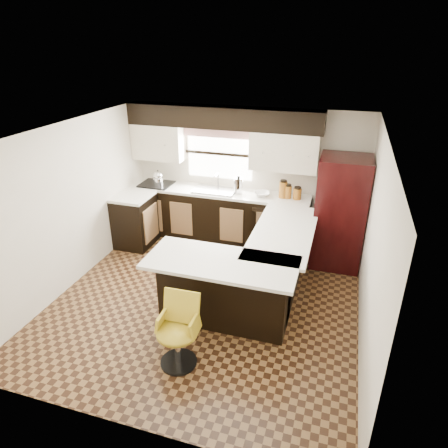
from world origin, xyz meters
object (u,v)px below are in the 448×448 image
(peninsula_return, at_px, (225,291))
(refrigerator, at_px, (340,213))
(bar_chair, at_px, (177,333))
(peninsula_long, at_px, (278,260))

(peninsula_return, relative_size, refrigerator, 0.91)
(bar_chair, bearing_deg, refrigerator, 59.70)
(refrigerator, height_order, bar_chair, refrigerator)
(peninsula_return, bearing_deg, bar_chair, -106.54)
(peninsula_return, relative_size, bar_chair, 1.89)
(peninsula_long, bearing_deg, peninsula_return, -118.30)
(refrigerator, bearing_deg, peninsula_long, -128.31)
(peninsula_return, distance_m, refrigerator, 2.42)
(refrigerator, distance_m, bar_chair, 3.35)
(peninsula_return, bearing_deg, refrigerator, 56.34)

